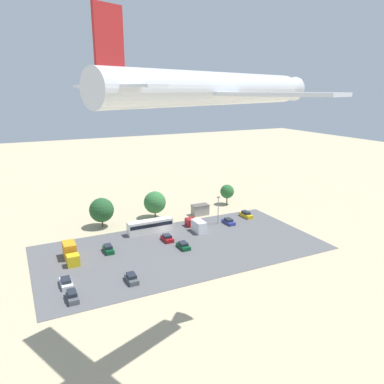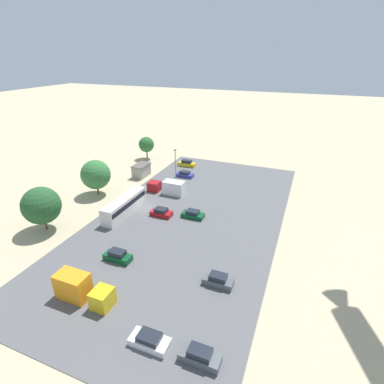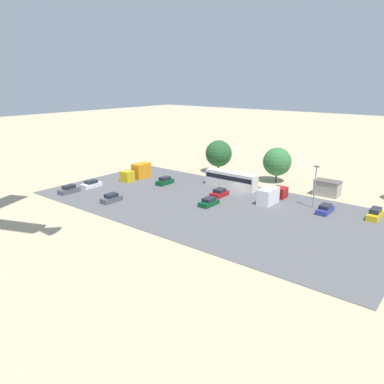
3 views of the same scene
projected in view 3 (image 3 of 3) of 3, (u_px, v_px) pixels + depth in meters
The scene contains 17 objects.
ground_plane at pixel (236, 193), 74.45m from camera, with size 400.00×400.00×0.00m, color tan.
parking_lot_surface at pixel (209, 205), 67.63m from camera, with size 63.90×32.11×0.08m.
shed_building at pixel (327, 188), 72.63m from camera, with size 4.86×3.01×3.02m.
bus at pixel (231, 179), 78.03m from camera, with size 11.53×2.47×3.27m.
parked_car_0 at pixel (91, 184), 78.55m from camera, with size 1.98×4.26×1.42m.
parked_car_1 at pixel (325, 209), 63.29m from camera, with size 1.87×4.29×1.43m.
parked_car_2 at pixel (165, 181), 80.58m from camera, with size 1.77×4.14×1.64m.
parked_car_3 at pixel (69, 190), 74.29m from camera, with size 1.72×4.17×1.63m.
parked_car_4 at pixel (375, 214), 60.78m from camera, with size 1.73×4.71×1.66m.
parked_car_5 at pixel (111, 198), 68.88m from camera, with size 1.76×4.00×1.59m.
parked_car_6 at pixel (219, 193), 72.22m from camera, with size 1.95×4.03×1.51m.
parked_car_7 at pixel (209, 202), 67.00m from camera, with size 1.91×4.11×1.41m.
parked_truck_0 at pixel (137, 172), 84.89m from camera, with size 2.47×7.46×3.35m.
parked_truck_1 at pixel (272, 195), 68.71m from camera, with size 2.36×8.24×2.90m.
tree_near_shed at pixel (277, 162), 81.79m from camera, with size 6.17×6.17×7.61m.
tree_apron_far at pixel (219, 154), 90.19m from camera, with size 6.36×6.36×7.83m.
light_pole_lot_centre at pixel (315, 185), 64.72m from camera, with size 0.90×0.28×7.53m.
Camera 3 is at (-37.72, 61.06, 21.66)m, focal length 35.00 mm.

